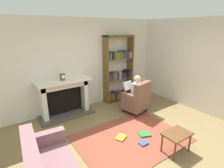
{
  "coord_description": "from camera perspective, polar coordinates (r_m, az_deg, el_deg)",
  "views": [
    {
      "loc": [
        -2.3,
        -2.3,
        2.42
      ],
      "look_at": [
        0.1,
        1.2,
        1.05
      ],
      "focal_mm": 28.19,
      "sensor_mm": 36.0,
      "label": 1
    }
  ],
  "objects": [
    {
      "name": "mantel_clock",
      "position": [
        4.9,
        -15.76,
        2.2
      ],
      "size": [
        0.14,
        0.14,
        0.17
      ],
      "color": "brown",
      "rests_on": "fireplace"
    },
    {
      "name": "back_wall",
      "position": [
        5.47,
        -8.95,
        6.4
      ],
      "size": [
        5.6,
        0.1,
        2.7
      ],
      "primitive_type": "cube",
      "color": "silver",
      "rests_on": "ground"
    },
    {
      "name": "armchair_reading",
      "position": [
        5.19,
        8.15,
        -4.92
      ],
      "size": [
        0.76,
        0.74,
        0.97
      ],
      "rotation": [
        0.0,
        0.0,
        3.36
      ],
      "color": "#331E14",
      "rests_on": "ground"
    },
    {
      "name": "ground",
      "position": [
        4.05,
        8.95,
        -19.01
      ],
      "size": [
        14.0,
        14.0,
        0.0
      ],
      "primitive_type": "plane",
      "color": "olive"
    },
    {
      "name": "bookshelf",
      "position": [
        5.94,
        2.11,
        4.25
      ],
      "size": [
        1.05,
        0.32,
        2.19
      ],
      "color": "brown",
      "rests_on": "ground"
    },
    {
      "name": "area_rug",
      "position": [
        4.23,
        6.06,
        -17.04
      ],
      "size": [
        2.4,
        1.8,
        0.01
      ],
      "primitive_type": "cube",
      "color": "brown",
      "rests_on": "ground"
    },
    {
      "name": "fireplace",
      "position": [
        5.18,
        -15.29,
        -3.74
      ],
      "size": [
        1.5,
        0.64,
        1.06
      ],
      "color": "#4C4742",
      "rests_on": "ground"
    },
    {
      "name": "side_table",
      "position": [
        3.86,
        20.25,
        -15.56
      ],
      "size": [
        0.56,
        0.39,
        0.43
      ],
      "color": "brown",
      "rests_on": "ground"
    },
    {
      "name": "seated_reader",
      "position": [
        5.18,
        7.18,
        -2.58
      ],
      "size": [
        0.44,
        0.58,
        1.14
      ],
      "rotation": [
        0.0,
        0.0,
        3.36
      ],
      "color": "silver",
      "rests_on": "ground"
    },
    {
      "name": "side_wall_right",
      "position": [
        6.18,
        19.75,
        6.88
      ],
      "size": [
        0.1,
        5.2,
        2.7
      ],
      "primitive_type": "cube",
      "color": "silver",
      "rests_on": "ground"
    },
    {
      "name": "scattered_books",
      "position": [
        4.22,
        7.66,
        -16.78
      ],
      "size": [
        0.84,
        0.64,
        0.04
      ],
      "color": "gold",
      "rests_on": "area_rug"
    }
  ]
}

